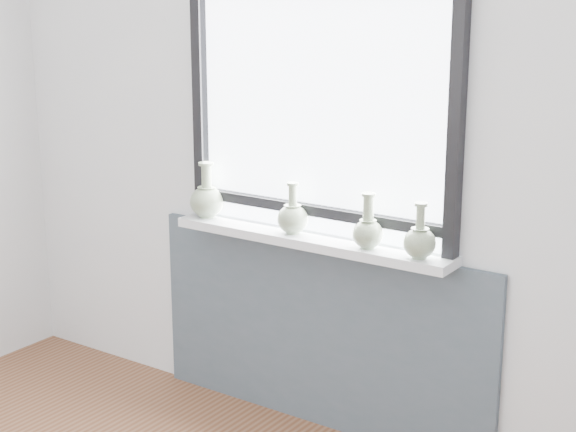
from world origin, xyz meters
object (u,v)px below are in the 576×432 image
Objects in this scene: windowsill at (309,240)px; vase_b at (293,217)px; vase_d at (420,241)px; vase_a at (207,199)px; vase_c at (368,231)px.

windowsill is 5.94× the size of vase_b.
vase_a is at bearing 178.53° from vase_d.
vase_d is at bearing -1.47° from vase_a.
vase_c is (0.38, -0.02, 0.00)m from vase_b.
vase_b is (0.48, -0.01, -0.01)m from vase_a.
windowsill is 5.96× the size of vase_d.
vase_d is (0.61, -0.02, -0.00)m from vase_b.
vase_c reaches higher than vase_b.
vase_a is 0.48m from vase_b.
windowsill is 0.54m from vase_d.
windowsill is 5.17× the size of vase_a.
vase_c is at bearing -2.44° from vase_b.
vase_d is (1.09, -0.03, -0.01)m from vase_a.
windowsill is at bearing 4.78° from vase_b.
vase_d is (0.23, -0.01, -0.00)m from vase_c.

